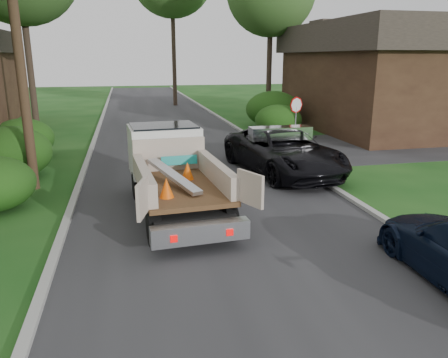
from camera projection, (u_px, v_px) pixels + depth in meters
The scene contains 14 objects.
ground at pixel (232, 231), 10.92m from camera, with size 120.00×120.00×0.00m, color #154513.
road at pixel (181, 151), 20.32m from camera, with size 8.00×90.00×0.02m, color #28282B.
side_street at pixel (422, 144), 21.90m from camera, with size 16.00×7.00×0.02m, color #28282B.
curb_left at pixel (90, 154), 19.44m from camera, with size 0.20×90.00×0.12m, color #9E9E99.
curb_right at pixel (265, 146), 21.17m from camera, with size 0.20×90.00×0.12m, color #9E9E99.
stop_sign at pixel (296, 112), 20.00m from camera, with size 0.71×0.32×2.48m.
utility_pole at pixel (16, 23), 13.06m from camera, with size 2.42×1.25×10.00m.
house_right at pixel (389, 75), 25.97m from camera, with size 9.72×12.96×6.20m.
hedge_left_b at pixel (10, 153), 15.41m from camera, with size 2.86×2.86×1.87m, color #193A0D.
hedge_left_c at pixel (23, 138), 18.66m from camera, with size 2.60×2.60×1.70m, color #193A0D.
hedge_right_a at pixel (278, 120), 24.13m from camera, with size 2.60×2.60×1.70m, color #193A0D.
hedge_right_b at pixel (273, 109), 27.03m from camera, with size 3.38×3.38×2.21m, color #193A0D.
flatbed_truck at pixel (171, 165), 12.63m from camera, with size 2.81×5.97×2.20m.
black_pickup at pixel (283, 151), 16.24m from camera, with size 2.73×5.93×1.65m, color black.
Camera 1 is at (-2.41, -9.88, 4.19)m, focal length 35.00 mm.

